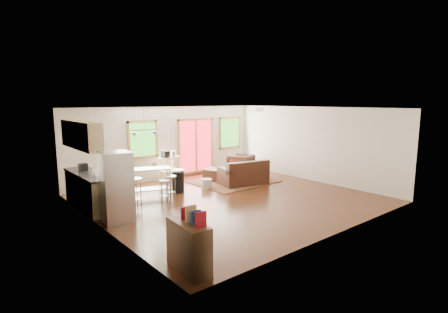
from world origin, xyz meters
TOP-DOWN VIEW (x-y plane):
  - floor at (0.00, 0.00)m, footprint 7.50×7.00m
  - ceiling at (0.00, 0.00)m, footprint 7.50×7.00m
  - back_wall at (0.00, 3.51)m, footprint 7.50×0.02m
  - left_wall at (-3.76, 0.00)m, footprint 0.02×7.00m
  - right_wall at (3.76, 0.00)m, footprint 0.02×7.00m
  - front_wall at (0.00, -3.51)m, footprint 7.50×0.02m
  - window_left at (-1.00, 3.46)m, footprint 1.10×0.05m
  - french_doors at (1.20, 3.46)m, footprint 1.60×0.05m
  - window_right at (2.90, 3.46)m, footprint 1.10×0.05m
  - rug at (1.46, 1.49)m, footprint 2.74×2.14m
  - loveseat at (1.45, 1.02)m, footprint 1.71×1.18m
  - coffee_table at (1.91, 1.76)m, footprint 1.08×0.69m
  - armchair at (2.47, 2.31)m, footprint 1.07×1.04m
  - ottoman at (1.07, 2.12)m, footprint 0.82×0.82m
  - pouf at (0.17, 1.40)m, footprint 0.43×0.43m
  - vase at (1.78, 1.99)m, footprint 0.22×0.23m
  - book at (1.90, 1.56)m, footprint 0.23×0.10m
  - cabinets at (-3.49, 1.70)m, footprint 0.64×2.24m
  - refrigerator at (-3.30, 0.19)m, footprint 0.73×0.71m
  - island at (-1.73, 1.72)m, footprint 1.44×0.95m
  - cup at (-1.68, 1.42)m, footprint 0.14×0.12m
  - bar_stool_a at (-2.53, 0.90)m, footprint 0.39×0.39m
  - bar_stool_b at (-1.68, 0.85)m, footprint 0.39×0.39m
  - bar_stool_c at (-1.38, 1.03)m, footprint 0.39×0.39m
  - trash_can at (-0.79, 1.57)m, footprint 0.45×0.45m
  - kitchen_cart at (-0.28, 2.97)m, footprint 0.81×0.61m
  - bookshelf at (-3.35, -2.87)m, footprint 0.45×0.98m
  - ceiling_flush at (1.60, 0.60)m, footprint 0.35×0.35m
  - pendant_light at (-1.90, 1.50)m, footprint 0.80×0.18m

SIDE VIEW (x-z plane):
  - floor at x=0.00m, z-range -0.02..0.00m
  - rug at x=1.46m, z-range 0.00..0.03m
  - pouf at x=0.17m, z-range 0.00..0.31m
  - ottoman at x=1.07m, z-range 0.00..0.42m
  - loveseat at x=1.45m, z-range -0.09..0.75m
  - coffee_table at x=1.91m, z-range 0.15..0.57m
  - trash_can at x=-0.79m, z-range 0.00..0.72m
  - armchair at x=2.47m, z-range 0.00..0.86m
  - bookshelf at x=-3.35m, z-range -0.12..1.00m
  - bar_stool_b at x=-1.68m, z-range 0.16..0.80m
  - vase at x=1.78m, z-range 0.36..0.65m
  - bar_stool_c at x=-1.38m, z-range 0.17..0.86m
  - book at x=1.90m, z-range 0.40..0.71m
  - island at x=-1.73m, z-range 0.16..1.01m
  - bar_stool_a at x=-2.53m, z-range 0.20..1.00m
  - kitchen_cart at x=-0.28m, z-range 0.20..1.31m
  - refrigerator at x=-3.30m, z-range 0.00..1.66m
  - cabinets at x=-3.49m, z-range -0.22..2.08m
  - cup at x=-1.68m, z-range 0.95..1.08m
  - french_doors at x=1.20m, z-range 0.05..2.15m
  - back_wall at x=0.00m, z-range 0.00..2.60m
  - left_wall at x=-3.76m, z-range 0.00..2.60m
  - right_wall at x=3.76m, z-range 0.00..2.60m
  - front_wall at x=0.00m, z-range 0.00..2.60m
  - window_left at x=-1.00m, z-range 0.85..2.15m
  - window_right at x=2.90m, z-range 0.85..2.15m
  - pendant_light at x=-1.90m, z-range 1.50..2.29m
  - ceiling_flush at x=1.60m, z-range 2.47..2.59m
  - ceiling at x=0.00m, z-range 2.60..2.62m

